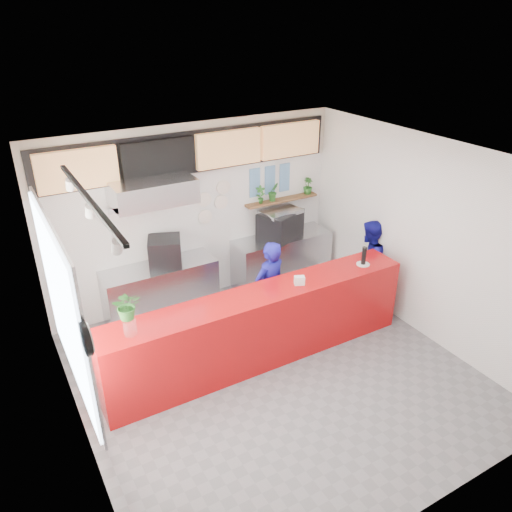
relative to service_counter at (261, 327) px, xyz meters
name	(u,v)px	position (x,y,z in m)	size (l,w,h in m)	color
floor	(275,375)	(0.00, -0.40, -0.55)	(5.00, 5.00, 0.00)	slate
ceiling	(280,161)	(0.00, -0.40, 2.45)	(5.00, 5.00, 0.00)	silver
wall_back	(196,215)	(0.00, 2.10, 0.95)	(5.00, 5.00, 0.00)	white
wall_left	(69,339)	(-2.50, -0.40, 0.95)	(5.00, 5.00, 0.00)	white
wall_right	(421,238)	(2.50, -0.40, 0.95)	(5.00, 5.00, 0.00)	white
service_counter	(261,327)	(0.00, 0.00, 0.00)	(4.50, 0.60, 1.10)	#AC0C0E
cream_band	(192,148)	(0.00, 2.09, 2.05)	(5.00, 0.02, 0.80)	beige
prep_bench	(161,291)	(-0.80, 1.80, -0.10)	(1.80, 0.60, 0.90)	#B2B5BA
panini_oven	(165,252)	(-0.68, 1.80, 0.57)	(0.49, 0.49, 0.45)	black
extraction_hood	(152,191)	(-0.80, 1.75, 1.60)	(1.20, 0.70, 0.35)	#B2B5BA
hood_lip	(154,204)	(-0.80, 1.75, 1.40)	(1.20, 0.70, 0.08)	#B2B5BA
right_bench	(282,259)	(1.50, 1.80, -0.10)	(1.80, 0.60, 0.90)	#B2B5BA
espresso_machine	(280,224)	(1.45, 1.80, 0.59)	(0.75, 0.53, 0.48)	black
espresso_tray	(280,211)	(1.45, 1.80, 0.83)	(0.68, 0.47, 0.06)	#AFB0B6
herb_shelf	(282,200)	(1.60, 2.00, 0.95)	(1.40, 0.18, 0.04)	brown
menu_board_far_left	(77,170)	(-1.75, 1.98, 2.00)	(1.10, 0.10, 0.55)	tan
menu_board_mid_left	(158,158)	(-0.59, 1.98, 2.00)	(1.10, 0.10, 0.55)	black
menu_board_mid_right	(229,149)	(0.57, 1.98, 2.00)	(1.10, 0.10, 0.55)	tan
menu_board_far_right	(290,140)	(1.73, 1.98, 2.00)	(1.10, 0.10, 0.55)	tan
soffit	(193,152)	(0.00, 2.06, 2.00)	(4.80, 0.04, 0.65)	black
window_pane	(63,308)	(-2.47, -0.10, 1.15)	(0.04, 2.20, 1.90)	silver
window_frame	(65,307)	(-2.45, -0.10, 1.15)	(0.03, 2.30, 2.00)	#B2B5BA
wall_clock_rim	(86,339)	(-2.46, -1.30, 1.50)	(0.30, 0.30, 0.05)	black
wall_clock_face	(89,338)	(-2.43, -1.30, 1.50)	(0.26, 0.26, 0.02)	white
track_rail	(88,199)	(-2.10, -0.40, 2.39)	(0.05, 2.40, 0.04)	black
dec_plate_a	(204,199)	(0.15, 2.07, 1.20)	(0.24, 0.24, 0.03)	silver
dec_plate_b	(221,202)	(0.45, 2.07, 1.10)	(0.24, 0.24, 0.03)	silver
dec_plate_c	(205,217)	(0.15, 2.07, 0.90)	(0.24, 0.24, 0.03)	silver
dec_plate_d	(223,187)	(0.50, 2.07, 1.35)	(0.24, 0.24, 0.03)	silver
photo_frame_a	(255,176)	(1.10, 2.08, 1.45)	(0.20, 0.02, 0.25)	#598CBF
photo_frame_b	(270,173)	(1.40, 2.08, 1.45)	(0.20, 0.02, 0.25)	#598CBF
photo_frame_c	(285,170)	(1.70, 2.08, 1.45)	(0.20, 0.02, 0.25)	#598CBF
photo_frame_d	(255,190)	(1.10, 2.08, 1.20)	(0.20, 0.02, 0.25)	#598CBF
photo_frame_e	(270,187)	(1.40, 2.08, 1.20)	(0.20, 0.02, 0.25)	#598CBF
photo_frame_f	(284,184)	(1.70, 2.08, 1.20)	(0.20, 0.02, 0.25)	#598CBF
staff_center	(269,289)	(0.46, 0.52, 0.21)	(0.56, 0.37, 1.53)	navy
staff_right	(368,262)	(2.40, 0.54, 0.17)	(0.71, 0.55, 1.45)	navy
herb_a	(260,195)	(1.16, 2.00, 1.13)	(0.17, 0.11, 0.31)	#266423
herb_b	(273,192)	(1.43, 2.00, 1.14)	(0.18, 0.15, 0.33)	#266423
herb_d	(308,186)	(2.15, 2.00, 1.12)	(0.17, 0.15, 0.30)	#266423
glass_vase	(130,327)	(-1.80, -0.06, 0.65)	(0.16, 0.16, 0.19)	silver
basil_vase	(127,305)	(-1.80, -0.06, 0.95)	(0.32, 0.28, 0.35)	#266423
napkin_holder	(299,280)	(0.58, -0.06, 0.61)	(0.14, 0.09, 0.12)	white
white_plate	(363,264)	(1.74, -0.05, 0.56)	(0.20, 0.20, 0.01)	white
pepper_mill	(364,256)	(1.74, -0.05, 0.70)	(0.07, 0.07, 0.27)	black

